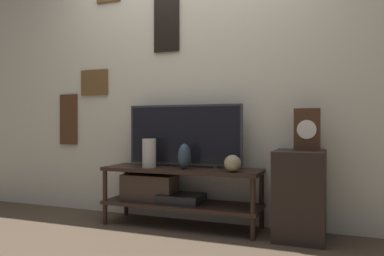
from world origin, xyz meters
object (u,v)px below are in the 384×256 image
vase_urn_stoneware (184,156)px  mantel_clock (307,129)px  vase_tall_ceramic (149,153)px  television (184,135)px  vase_round_glass (233,163)px

vase_urn_stoneware → mantel_clock: mantel_clock is taller
vase_urn_stoneware → vase_tall_ceramic: 0.33m
television → vase_round_glass: bearing=-22.4°
television → vase_urn_stoneware: size_ratio=4.95×
television → vase_urn_stoneware: 0.24m
vase_round_glass → vase_tall_ceramic: bearing=175.8°
vase_round_glass → vase_tall_ceramic: 0.76m
vase_round_glass → mantel_clock: (0.54, 0.15, 0.26)m
vase_round_glass → vase_urn_stoneware: 0.43m
vase_tall_ceramic → mantel_clock: size_ratio=0.77×
mantel_clock → vase_tall_ceramic: bearing=-175.8°
vase_urn_stoneware → vase_tall_ceramic: bearing=178.8°
television → vase_round_glass: (0.49, -0.20, -0.21)m
vase_urn_stoneware → television: bearing=113.4°
television → vase_round_glass: 0.57m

